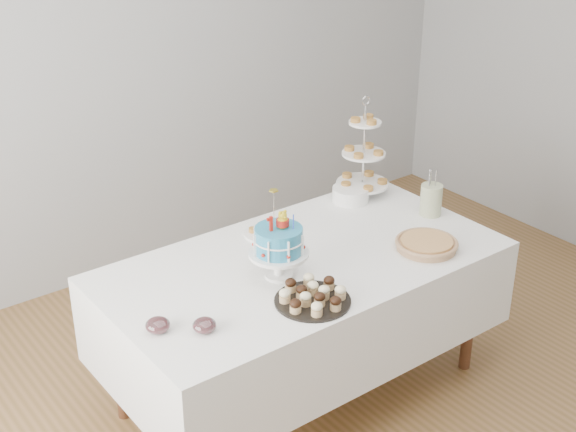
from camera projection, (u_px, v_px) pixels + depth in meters
floor at (339, 421)px, 3.92m from camera, size 5.00×5.00×0.00m
walls at (348, 165)px, 3.33m from camera, size 5.04×4.04×2.70m
table at (302, 300)px, 3.89m from camera, size 1.92×1.02×0.77m
birthday_cake at (279, 254)px, 3.60m from camera, size 0.28×0.28×0.42m
cupcake_tray at (313, 295)px, 3.44m from camera, size 0.33×0.33×0.08m
pie at (427, 244)px, 3.88m from camera, size 0.31×0.31×0.05m
tiered_stand at (364, 154)px, 4.37m from camera, size 0.29×0.29×0.57m
plate_stack at (351, 194)px, 4.37m from camera, size 0.20×0.20×0.08m
pastry_plate at (266, 232)px, 4.02m from camera, size 0.22×0.22×0.03m
jam_bowl_a at (204, 325)px, 3.24m from camera, size 0.10×0.10×0.06m
jam_bowl_b at (158, 325)px, 3.24m from camera, size 0.10×0.10×0.06m
utensil_pitcher at (431, 199)px, 4.20m from camera, size 0.12×0.11×0.26m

